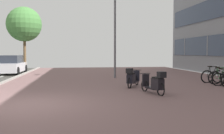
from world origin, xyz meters
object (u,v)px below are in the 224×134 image
Objects in this scene: bicycle_rack_05 at (213,76)px; parked_car_far at (11,65)px; bicycle_rack_04 at (221,78)px; street_tree at (24,24)px; scooter_near at (132,78)px; scooter_mid at (155,83)px; bicycle_rack_03 at (224,79)px; lamp_post at (115,30)px.

bicycle_rack_05 is 0.35× the size of parked_car_far.
street_tree reaches higher than bicycle_rack_04.
bicycle_rack_05 is 15.10m from parked_car_far.
scooter_mid reaches higher than scooter_near.
street_tree is at bearing 137.82° from bicycle_rack_03.
scooter_mid is 14.04m from parked_car_far.
scooter_mid is at bearing -77.66° from scooter_near.
scooter_mid is (-4.53, -2.63, 0.09)m from bicycle_rack_04.
parked_car_far is at bearing 148.12° from bicycle_rack_05.
parked_car_far is at bearing 131.10° from scooter_near.
lamp_post reaches higher than scooter_near.
bicycle_rack_04 is at bearing 30.15° from scooter_mid.
scooter_mid is (-4.33, -1.99, 0.10)m from bicycle_rack_03.
street_tree reaches higher than bicycle_rack_05.
bicycle_rack_03 is 0.84× the size of scooter_near.
bicycle_rack_05 is 0.79× the size of scooter_mid.
bicycle_rack_03 is 4.80m from scooter_near.
bicycle_rack_04 is 7.15m from lamp_post.
scooter_mid is 7.25m from lamp_post.
street_tree is at bearing 138.68° from lamp_post.
bicycle_rack_03 is 1.29m from bicycle_rack_05.
lamp_post is at bearing -41.32° from street_tree.
bicycle_rack_04 is 0.65m from bicycle_rack_05.
scooter_near is at bearing -87.90° from lamp_post.
bicycle_rack_03 is 15.74m from parked_car_far.
bicycle_rack_05 reaches higher than bicycle_rack_03.
bicycle_rack_05 is 6.73m from lamp_post.
bicycle_rack_05 is 0.88× the size of scooter_near.
scooter_near is (-5.00, -0.47, 0.09)m from bicycle_rack_04.
bicycle_rack_03 is 16.58m from street_tree.
scooter_near is 0.90× the size of scooter_mid.
bicycle_rack_04 reaches higher than scooter_near.
street_tree is at bearing 120.75° from scooter_mid.
parked_car_far is at bearing -115.82° from street_tree.
scooter_near is at bearing 102.34° from scooter_mid.
scooter_near is at bearing -167.23° from bicycle_rack_05.
bicycle_rack_03 is at bearing -43.35° from lamp_post.
bicycle_rack_05 is at bearing 99.09° from bicycle_rack_04.
scooter_mid is (0.47, -2.16, 0.00)m from scooter_near.
scooter_mid is at bearing -59.25° from street_tree.
bicycle_rack_04 is at bearing 72.67° from bicycle_rack_03.
scooter_near is 12.06m from parked_car_far.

